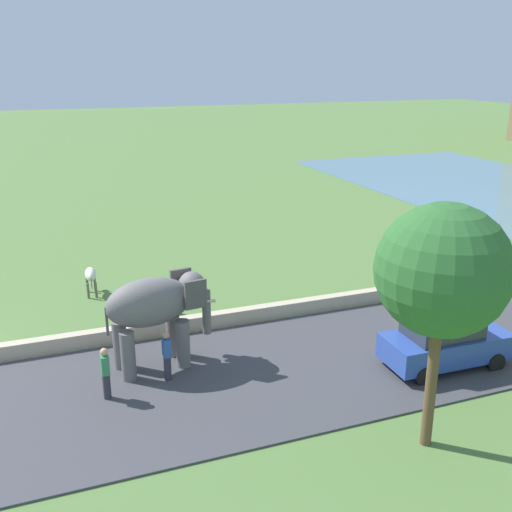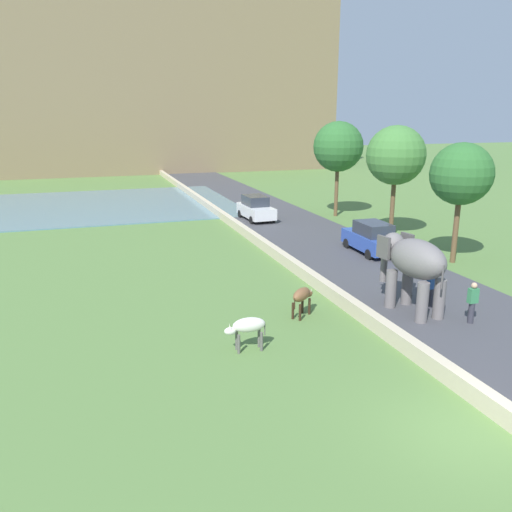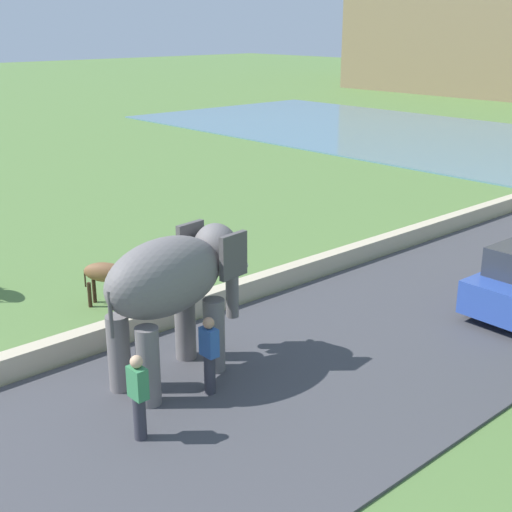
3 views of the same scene
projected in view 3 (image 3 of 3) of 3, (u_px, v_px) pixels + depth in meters
barrier_wall at (404, 238)px, 22.19m from camera, size 0.40×110.00×0.55m
lake at (392, 132)px, 45.13m from camera, size 36.00×18.00×0.08m
elephant at (174, 283)px, 13.42m from camera, size 1.75×3.55×2.99m
person_beside_elephant at (209, 354)px, 13.12m from camera, size 0.36×0.22×1.63m
person_trailing at (138, 396)px, 11.65m from camera, size 0.36×0.22×1.63m
cow_brown at (107, 275)px, 17.35m from camera, size 1.29×1.13×1.15m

